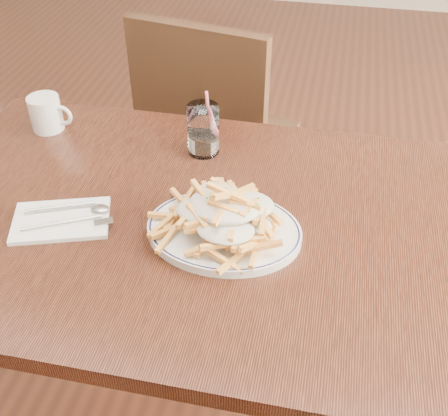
% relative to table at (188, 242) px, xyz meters
% --- Properties ---
extents(floor, '(7.00, 7.00, 0.00)m').
position_rel_table_xyz_m(floor, '(0.00, 0.00, -0.67)').
color(floor, black).
rests_on(floor, ground).
extents(table, '(1.20, 0.80, 0.75)m').
position_rel_table_xyz_m(table, '(0.00, 0.00, 0.00)').
color(table, black).
rests_on(table, ground).
extents(chair_far, '(0.50, 0.50, 0.93)m').
position_rel_table_xyz_m(chair_far, '(-0.10, 0.68, -0.15)').
color(chair_far, black).
rests_on(chair_far, ground).
extents(fries_plate, '(0.36, 0.33, 0.02)m').
position_rel_table_xyz_m(fries_plate, '(0.09, -0.04, 0.09)').
color(fries_plate, white).
rests_on(fries_plate, table).
extents(loaded_fries, '(0.27, 0.21, 0.08)m').
position_rel_table_xyz_m(loaded_fries, '(0.09, -0.04, 0.14)').
color(loaded_fries, gold).
rests_on(loaded_fries, fries_plate).
extents(napkin, '(0.22, 0.18, 0.01)m').
position_rel_table_xyz_m(napkin, '(-0.25, -0.08, 0.08)').
color(napkin, white).
rests_on(napkin, table).
extents(cutlery, '(0.20, 0.15, 0.01)m').
position_rel_table_xyz_m(cutlery, '(-0.25, -0.07, 0.09)').
color(cutlery, silver).
rests_on(cutlery, napkin).
extents(water_glass, '(0.08, 0.08, 0.17)m').
position_rel_table_xyz_m(water_glass, '(-0.02, 0.24, 0.13)').
color(water_glass, white).
rests_on(water_glass, table).
extents(coffee_mug, '(0.11, 0.08, 0.09)m').
position_rel_table_xyz_m(coffee_mug, '(-0.43, 0.26, 0.12)').
color(coffee_mug, white).
rests_on(coffee_mug, table).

